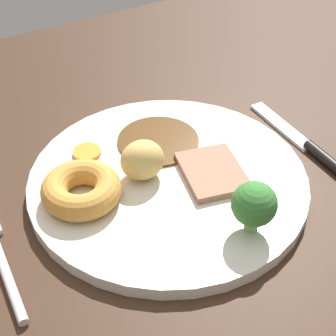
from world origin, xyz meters
TOP-DOWN VIEW (x-y plane):
  - dining_table at (0.00, 0.00)cm, footprint 120.00×84.00cm
  - dinner_plate at (3.01, -1.28)cm, footprint 29.10×29.10cm
  - gravy_pool at (5.07, 4.29)cm, footprint 9.20×9.20cm
  - meat_slice_main at (7.00, -3.63)cm, footprint 7.63×8.82cm
  - yorkshire_pudding at (-6.08, 0.28)cm, footprint 7.89×7.89cm
  - roast_potato_left at (0.74, -0.01)cm, footprint 4.95×4.37cm
  - carrot_coin_front at (-2.73, 6.39)cm, footprint 3.09×3.09cm
  - broccoli_floret at (5.67, -11.72)cm, footprint 4.21×4.21cm
  - knife at (20.02, -4.99)cm, footprint 2.42×18.55cm

SIDE VIEW (x-z plane):
  - dining_table at x=0.00cm, z-range 0.00..3.60cm
  - knife at x=20.02cm, z-range 3.45..4.65cm
  - dinner_plate at x=3.01cm, z-range 3.60..5.00cm
  - gravy_pool at x=5.07cm, z-range 5.00..5.30cm
  - carrot_coin_front at x=-2.73cm, z-range 5.00..5.45cm
  - meat_slice_main at x=7.00cm, z-range 5.00..5.80cm
  - yorkshire_pudding at x=-6.08cm, z-range 5.00..7.63cm
  - roast_potato_left at x=0.74cm, z-range 5.00..9.26cm
  - broccoli_floret at x=5.67cm, z-range 5.44..10.69cm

